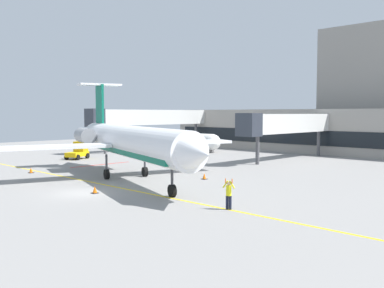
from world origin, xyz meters
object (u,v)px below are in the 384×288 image
regional_jet (128,141)px  marshaller (229,194)px  pushback_tractor (79,151)px  fuel_tank (200,142)px  baggage_tug (167,149)px

regional_jet → marshaller: (14.64, -3.40, -2.44)m
regional_jet → pushback_tractor: regional_jet is taller
fuel_tank → marshaller: size_ratio=3.95×
marshaller → fuel_tank: bearing=135.8°
regional_jet → marshaller: bearing=-13.1°
fuel_tank → marshaller: 40.56m
regional_jet → fuel_tank: (-14.44, 24.86, -1.86)m
marshaller → pushback_tractor: bearing=164.1°
baggage_tug → regional_jet: bearing=-51.6°
pushback_tractor → regional_jet: bearing=-18.1°
baggage_tug → pushback_tractor: pushback_tractor is taller
pushback_tractor → marshaller: 34.56m
regional_jet → pushback_tractor: 19.71m
regional_jet → baggage_tug: (-13.81, 17.41, -2.55)m
regional_jet → baggage_tug: bearing=128.4°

